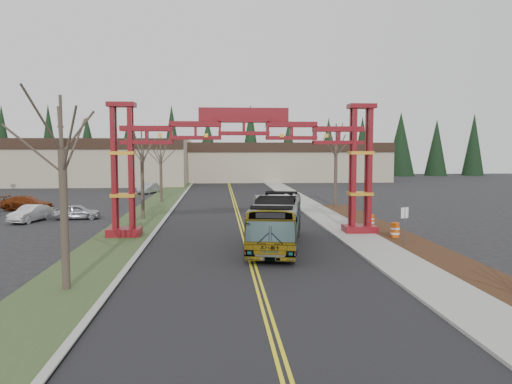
{
  "coord_description": "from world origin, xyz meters",
  "views": [
    {
      "loc": [
        -1.68,
        -15.48,
        5.85
      ],
      "look_at": [
        0.62,
        15.28,
        3.19
      ],
      "focal_mm": 35.0,
      "sensor_mm": 36.0,
      "label": 1
    }
  ],
  "objects": [
    {
      "name": "conifer_treeline",
      "position": [
        0.25,
        92.0,
        6.49
      ],
      "size": [
        116.1,
        5.6,
        13.0
      ],
      "color": "black",
      "rests_on": "ground"
    },
    {
      "name": "sidewalk_right",
      "position": [
        7.6,
        25.0,
        0.08
      ],
      "size": [
        2.6,
        110.0,
        0.14
      ],
      "primitive_type": "cube",
      "color": "gray",
      "rests_on": "ground"
    },
    {
      "name": "curb_right",
      "position": [
        6.15,
        25.0,
        0.07
      ],
      "size": [
        0.3,
        110.0,
        0.15
      ],
      "primitive_type": "cube",
      "color": "#9E9F9A",
      "rests_on": "ground"
    },
    {
      "name": "gateway_arch",
      "position": [
        0.0,
        18.0,
        5.98
      ],
      "size": [
        18.2,
        1.6,
        8.9
      ],
      "color": "maroon",
      "rests_on": "ground"
    },
    {
      "name": "grass_median",
      "position": [
        -8.0,
        25.0,
        0.04
      ],
      "size": [
        4.0,
        110.0,
        0.08
      ],
      "primitive_type": "cube",
      "color": "#344623",
      "rests_on": "ground"
    },
    {
      "name": "curb_left",
      "position": [
        -6.15,
        25.0,
        0.07
      ],
      "size": [
        0.3,
        110.0,
        0.15
      ],
      "primitive_type": "cube",
      "color": "#9E9F9A",
      "rests_on": "ground"
    },
    {
      "name": "lane_line_left",
      "position": [
        -0.12,
        25.0,
        0.03
      ],
      "size": [
        0.12,
        100.0,
        0.01
      ],
      "primitive_type": "cube",
      "color": "yellow",
      "rests_on": "road"
    },
    {
      "name": "ground",
      "position": [
        0.0,
        0.0,
        0.0
      ],
      "size": [
        200.0,
        200.0,
        0.0
      ],
      "primitive_type": "plane",
      "color": "black",
      "rests_on": "ground"
    },
    {
      "name": "landscape_strip",
      "position": [
        10.2,
        10.0,
        0.06
      ],
      "size": [
        2.6,
        50.0,
        0.12
      ],
      "primitive_type": "cube",
      "color": "black",
      "rests_on": "ground"
    },
    {
      "name": "barrel_mid",
      "position": [
        9.06,
        19.49,
        0.46
      ],
      "size": [
        0.49,
        0.49,
        0.91
      ],
      "color": "#CF4A0B",
      "rests_on": "ground"
    },
    {
      "name": "bare_tree_right_far",
      "position": [
        10.0,
        33.69,
        6.08
      ],
      "size": [
        3.41,
        3.41,
        8.37
      ],
      "color": "#382D26",
      "rests_on": "ground"
    },
    {
      "name": "parked_car_near_a",
      "position": [
        -13.51,
        26.87,
        0.63
      ],
      "size": [
        3.87,
        1.94,
        1.27
      ],
      "primitive_type": "imported",
      "rotation": [
        0.0,
        0.0,
        1.69
      ],
      "color": "#A9AAB1",
      "rests_on": "ground"
    },
    {
      "name": "silver_sedan",
      "position": [
        2.53,
        30.33,
        0.77
      ],
      "size": [
        1.67,
        4.72,
        1.55
      ],
      "primitive_type": "imported",
      "rotation": [
        0.0,
        0.0,
        0.01
      ],
      "color": "#A5A8AD",
      "rests_on": "ground"
    },
    {
      "name": "bare_tree_median_near",
      "position": [
        -8.0,
        5.25,
        5.8
      ],
      "size": [
        3.31,
        3.31,
        8.02
      ],
      "color": "#382D26",
      "rests_on": "ground"
    },
    {
      "name": "barrel_north",
      "position": [
        9.82,
        21.22,
        0.45
      ],
      "size": [
        0.49,
        0.49,
        0.9
      ],
      "color": "#CF4A0B",
      "rests_on": "ground"
    },
    {
      "name": "light_pole_far",
      "position": [
        -24.45,
        58.82,
        5.32
      ],
      "size": [
        0.8,
        0.4,
        9.2
      ],
      "color": "#3F3F44",
      "rests_on": "ground"
    },
    {
      "name": "parked_car_far_a",
      "position": [
        -11.0,
        51.12,
        0.69
      ],
      "size": [
        2.72,
        4.43,
        1.38
      ],
      "primitive_type": "imported",
      "rotation": [
        0.0,
        0.0,
        -0.32
      ],
      "color": "#A2A4A9",
      "rests_on": "ground"
    },
    {
      "name": "bare_tree_median_mid",
      "position": [
        -8.0,
        26.27,
        5.48
      ],
      "size": [
        2.95,
        2.95,
        7.46
      ],
      "color": "#382D26",
      "rests_on": "ground"
    },
    {
      "name": "transit_bus",
      "position": [
        1.8,
        14.0,
        1.53
      ],
      "size": [
        4.53,
        11.26,
        3.06
      ],
      "primitive_type": "imported",
      "rotation": [
        0.0,
        0.0,
        -0.18
      ],
      "color": "#A2A6AA",
      "rests_on": "ground"
    },
    {
      "name": "street_sign",
      "position": [
        9.43,
        13.43,
        1.7
      ],
      "size": [
        0.52,
        0.24,
        2.37
      ],
      "color": "#3F3F44",
      "rests_on": "ground"
    },
    {
      "name": "lane_line_right",
      "position": [
        0.12,
        25.0,
        0.03
      ],
      "size": [
        0.12,
        100.0,
        0.01
      ],
      "primitive_type": "cube",
      "color": "yellow",
      "rests_on": "road"
    },
    {
      "name": "barrel_south",
      "position": [
        9.76,
        15.89,
        0.54
      ],
      "size": [
        0.58,
        0.58,
        1.08
      ],
      "color": "#CF4A0B",
      "rests_on": "ground"
    },
    {
      "name": "parked_car_mid_a",
      "position": [
        -19.91,
        33.24,
        0.71
      ],
      "size": [
        5.16,
        2.75,
        1.42
      ],
      "primitive_type": "imported",
      "rotation": [
        0.0,
        0.0,
        1.41
      ],
      "color": "maroon",
      "rests_on": "ground"
    },
    {
      "name": "retail_building_east",
      "position": [
        10.0,
        79.95,
        3.51
      ],
      "size": [
        38.0,
        20.3,
        7.0
      ],
      "color": "tan",
      "rests_on": "ground"
    },
    {
      "name": "road",
      "position": [
        0.0,
        25.0,
        0.01
      ],
      "size": [
        12.0,
        110.0,
        0.02
      ],
      "primitive_type": "cube",
      "color": "black",
      "rests_on": "ground"
    },
    {
      "name": "bare_tree_median_far",
      "position": [
        -8.0,
        39.6,
        5.15
      ],
      "size": [
        3.09,
        3.09,
        7.22
      ],
      "color": "#382D26",
      "rests_on": "ground"
    },
    {
      "name": "retail_building_west",
      "position": [
        -30.0,
        71.96,
        3.76
      ],
      "size": [
        46.0,
        22.3,
        7.5
      ],
      "color": "tan",
      "rests_on": "ground"
    },
    {
      "name": "parked_car_near_b",
      "position": [
        -16.84,
        25.63,
        0.68
      ],
      "size": [
        2.55,
        4.34,
        1.35
      ],
      "primitive_type": "imported",
      "rotation": [
        0.0,
        0.0,
        -0.29
      ],
      "color": "silver",
      "rests_on": "ground"
    }
  ]
}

